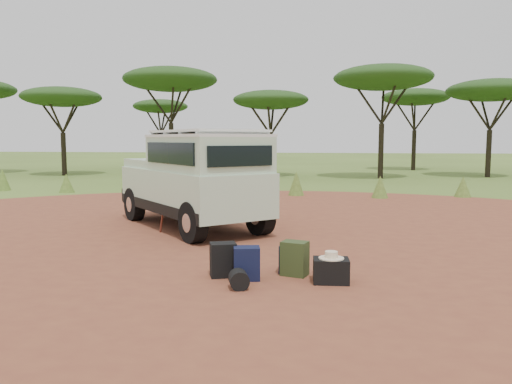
# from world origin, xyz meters

# --- Properties ---
(ground) EXTENTS (140.00, 140.00, 0.00)m
(ground) POSITION_xyz_m (0.00, 0.00, 0.00)
(ground) COLOR #4B6524
(ground) RESTS_ON ground
(dirt_clearing) EXTENTS (23.00, 23.00, 0.01)m
(dirt_clearing) POSITION_xyz_m (0.00, 0.00, 0.00)
(dirt_clearing) COLOR brown
(dirt_clearing) RESTS_ON ground
(grass_fringe) EXTENTS (36.60, 1.60, 0.90)m
(grass_fringe) POSITION_xyz_m (0.12, 8.67, 0.40)
(grass_fringe) COLOR #4B6524
(grass_fringe) RESTS_ON ground
(acacia_treeline) EXTENTS (46.70, 13.20, 6.26)m
(acacia_treeline) POSITION_xyz_m (0.75, 19.81, 4.87)
(acacia_treeline) COLOR black
(acacia_treeline) RESTS_ON ground
(safari_vehicle) EXTENTS (4.43, 4.70, 2.28)m
(safari_vehicle) POSITION_xyz_m (-1.95, 1.61, 1.10)
(safari_vehicle) COLOR beige
(safari_vehicle) RESTS_ON ground
(walking_staff) EXTENTS (0.39, 0.32, 1.62)m
(walking_staff) POSITION_xyz_m (-2.40, 0.78, 0.81)
(walking_staff) COLOR maroon
(walking_staff) RESTS_ON ground
(backpack_black) EXTENTS (0.45, 0.39, 0.52)m
(backpack_black) POSITION_xyz_m (-0.44, -2.43, 0.26)
(backpack_black) COLOR black
(backpack_black) RESTS_ON ground
(backpack_navy) EXTENTS (0.43, 0.34, 0.50)m
(backpack_navy) POSITION_xyz_m (-0.06, -2.55, 0.25)
(backpack_navy) COLOR #12183A
(backpack_navy) RESTS_ON ground
(backpack_olive) EXTENTS (0.45, 0.38, 0.53)m
(backpack_olive) POSITION_xyz_m (0.63, -2.22, 0.27)
(backpack_olive) COLOR #33431F
(backpack_olive) RESTS_ON ground
(duffel_navy) EXTENTS (0.42, 0.33, 0.44)m
(duffel_navy) POSITION_xyz_m (0.59, -2.07, 0.22)
(duffel_navy) COLOR #12183A
(duffel_navy) RESTS_ON ground
(hard_case) EXTENTS (0.53, 0.39, 0.36)m
(hard_case) POSITION_xyz_m (1.17, -2.53, 0.18)
(hard_case) COLOR black
(hard_case) RESTS_ON ground
(stuff_sack) EXTENTS (0.34, 0.34, 0.27)m
(stuff_sack) POSITION_xyz_m (-0.10, -3.02, 0.14)
(stuff_sack) COLOR black
(stuff_sack) RESTS_ON ground
(safari_hat) EXTENTS (0.37, 0.37, 0.11)m
(safari_hat) POSITION_xyz_m (1.17, -2.53, 0.40)
(safari_hat) COLOR beige
(safari_hat) RESTS_ON hard_case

